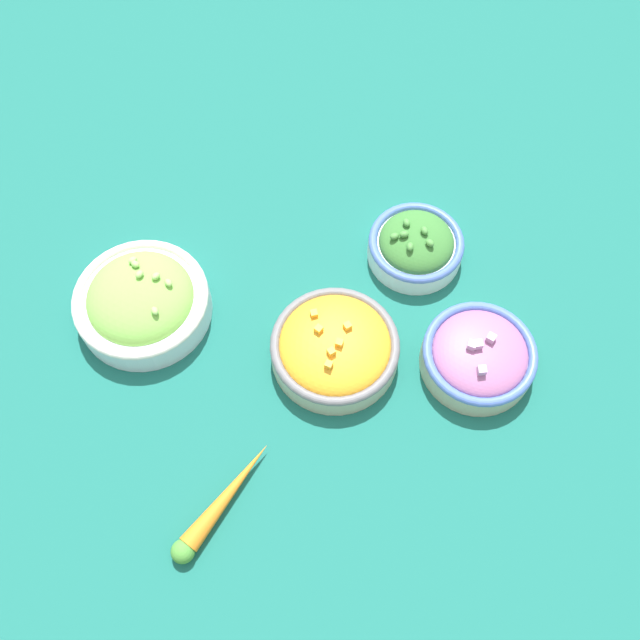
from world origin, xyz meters
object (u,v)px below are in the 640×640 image
bowl_squash (333,348)px  bowl_red_onion (479,356)px  bowl_lettuce (142,301)px  loose_carrot (221,504)px  bowl_broccoli (416,245)px

bowl_squash → bowl_red_onion: size_ratio=1.14×
bowl_squash → bowl_lettuce: 0.26m
bowl_lettuce → bowl_squash: bearing=138.0°
loose_carrot → bowl_broccoli: bearing=1.0°
bowl_squash → bowl_lettuce: bowl_lettuce is taller
bowl_red_onion → loose_carrot: bowl_red_onion is taller
bowl_lettuce → bowl_red_onion: size_ratio=1.23×
bowl_squash → bowl_broccoli: same height
bowl_lettuce → bowl_red_onion: bearing=143.0°
bowl_squash → bowl_red_onion: 0.18m
bowl_lettuce → loose_carrot: size_ratio=1.13×
bowl_broccoli → loose_carrot: 0.43m
bowl_lettuce → loose_carrot: bowl_lettuce is taller
bowl_red_onion → loose_carrot: bearing=3.0°
bowl_lettuce → bowl_red_onion: 0.44m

